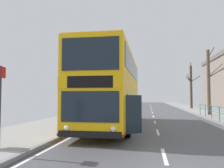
{
  "coord_description": "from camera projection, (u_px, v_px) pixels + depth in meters",
  "views": [
    {
      "loc": [
        -0.48,
        -4.73,
        1.83
      ],
      "look_at": [
        -2.38,
        7.24,
        2.52
      ],
      "focal_mm": 36.47,
      "sensor_mm": 36.0,
      "label": 1
    }
  ],
  "objects": [
    {
      "name": "bus_stop_sign_near",
      "position": [
        0.0,
        98.0,
        7.18
      ],
      "size": [
        0.08,
        0.44,
        2.68
      ],
      "color": "#2D2D33",
      "rests_on": "ground"
    },
    {
      "name": "bare_tree_far_01",
      "position": [
        209.0,
        81.0,
        21.82
      ],
      "size": [
        1.85,
        1.93,
        6.7
      ],
      "color": "brown",
      "rests_on": "ground"
    },
    {
      "name": "double_decker_bus_main",
      "position": [
        113.0,
        90.0,
        14.05
      ],
      "size": [
        3.23,
        11.5,
        4.35
      ],
      "color": "#F4B20F",
      "rests_on": "ground"
    },
    {
      "name": "bare_tree_far_00",
      "position": [
        191.0,
        86.0,
        33.43
      ],
      "size": [
        1.96,
        3.2,
        6.66
      ],
      "color": "#423328",
      "rests_on": "ground"
    }
  ]
}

